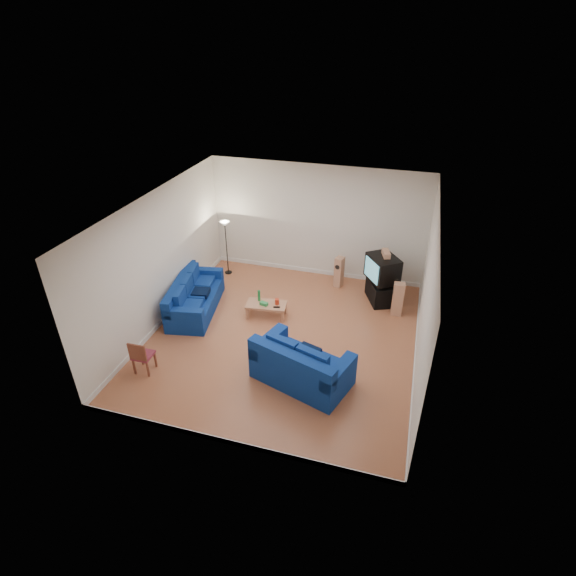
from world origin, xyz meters
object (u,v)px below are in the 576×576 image
(sofa_three_seat, at_px, (193,299))
(television, at_px, (383,268))
(tv_stand, at_px, (379,291))
(sofa_loveseat, at_px, (300,368))
(coffee_table, at_px, (266,306))

(sofa_three_seat, height_order, television, television)
(sofa_three_seat, height_order, tv_stand, sofa_three_seat)
(sofa_loveseat, distance_m, coffee_table, 2.51)
(sofa_three_seat, relative_size, sofa_loveseat, 1.09)
(sofa_loveseat, xyz_separation_m, coffee_table, (-1.42, 2.07, -0.06))
(sofa_loveseat, relative_size, coffee_table, 2.08)
(sofa_three_seat, height_order, coffee_table, sofa_three_seat)
(sofa_loveseat, bearing_deg, coffee_table, 142.72)
(coffee_table, relative_size, tv_stand, 1.13)
(sofa_three_seat, distance_m, tv_stand, 4.81)
(sofa_three_seat, xyz_separation_m, sofa_loveseat, (3.28, -1.82, 0.05))
(television, bearing_deg, coffee_table, -95.10)
(tv_stand, relative_size, television, 0.89)
(coffee_table, height_order, television, television)
(tv_stand, distance_m, television, 0.70)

